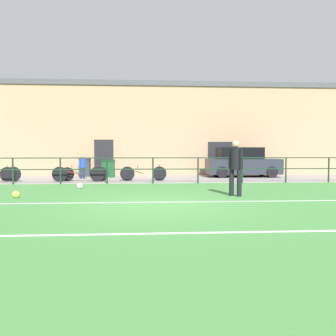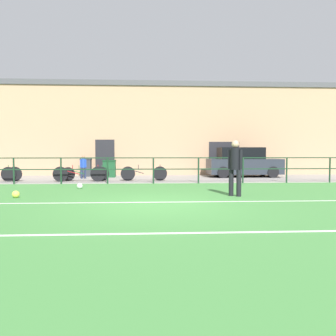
% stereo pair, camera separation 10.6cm
% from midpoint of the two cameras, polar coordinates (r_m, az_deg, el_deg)
% --- Properties ---
extents(ground, '(60.00, 44.00, 0.04)m').
position_cam_midpoint_polar(ground, '(8.98, -2.07, -6.33)').
color(ground, '#478C42').
extents(field_line_touchline, '(36.00, 0.11, 0.00)m').
position_cam_midpoint_polar(field_line_touchline, '(9.42, -2.15, -5.77)').
color(field_line_touchline, white).
rests_on(field_line_touchline, ground).
extents(field_line_hash, '(36.00, 0.11, 0.00)m').
position_cam_midpoint_polar(field_line_hash, '(5.90, -1.17, -10.94)').
color(field_line_hash, white).
rests_on(field_line_hash, ground).
extents(pavement_strip, '(48.00, 5.00, 0.02)m').
position_cam_midpoint_polar(pavement_strip, '(17.42, -2.89, -1.82)').
color(pavement_strip, gray).
rests_on(pavement_strip, ground).
extents(perimeter_fence, '(36.07, 0.07, 1.15)m').
position_cam_midpoint_polar(perimeter_fence, '(14.88, -2.75, 0.25)').
color(perimeter_fence, '#193823').
rests_on(perimeter_fence, ground).
extents(clubhouse_facade, '(28.00, 2.56, 5.53)m').
position_cam_midpoint_polar(clubhouse_facade, '(21.11, -3.06, 6.49)').
color(clubhouse_facade, tan).
rests_on(clubhouse_facade, ground).
extents(player_goalkeeper, '(0.40, 0.34, 1.75)m').
position_cam_midpoint_polar(player_goalkeeper, '(10.83, 11.03, 0.58)').
color(player_goalkeeper, black).
rests_on(player_goalkeeper, ground).
extents(soccer_ball_match, '(0.22, 0.22, 0.22)m').
position_cam_midpoint_polar(soccer_ball_match, '(11.25, -24.48, -4.07)').
color(soccer_ball_match, '#E5E04C').
rests_on(soccer_ball_match, ground).
extents(soccer_ball_spare, '(0.21, 0.21, 0.21)m').
position_cam_midpoint_polar(soccer_ball_spare, '(13.19, -14.88, -2.95)').
color(soccer_ball_spare, white).
rests_on(soccer_ball_spare, ground).
extents(spectator_child, '(0.32, 0.21, 1.18)m').
position_cam_midpoint_polar(spectator_child, '(17.89, -14.39, 0.41)').
color(spectator_child, '#232D4C').
rests_on(spectator_child, pavement_strip).
extents(parked_car_red, '(3.93, 1.83, 1.61)m').
position_cam_midpoint_polar(parked_car_red, '(19.07, 12.18, 0.84)').
color(parked_car_red, '#282D38').
rests_on(parked_car_red, pavement_strip).
extents(bicycle_parked_1, '(2.41, 0.04, 0.78)m').
position_cam_midpoint_polar(bicycle_parked_1, '(16.12, -15.03, -0.95)').
color(bicycle_parked_1, black).
rests_on(bicycle_parked_1, pavement_strip).
extents(bicycle_parked_2, '(2.25, 0.04, 0.75)m').
position_cam_midpoint_polar(bicycle_parked_2, '(16.36, -14.10, -0.95)').
color(bicycle_parked_2, black).
rests_on(bicycle_parked_2, pavement_strip).
extents(bicycle_parked_4, '(2.20, 0.04, 0.77)m').
position_cam_midpoint_polar(bicycle_parked_4, '(16.10, -4.37, -0.90)').
color(bicycle_parked_4, black).
rests_on(bicycle_parked_4, pavement_strip).
extents(trash_bin_0, '(0.59, 0.50, 1.00)m').
position_cam_midpoint_polar(trash_bin_0, '(19.41, -13.97, 0.09)').
color(trash_bin_0, '#33383D').
rests_on(trash_bin_0, pavement_strip).
extents(trash_bin_1, '(0.68, 0.58, 0.94)m').
position_cam_midpoint_polar(trash_bin_1, '(18.55, -10.15, -0.08)').
color(trash_bin_1, '#194C28').
rests_on(trash_bin_1, pavement_strip).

